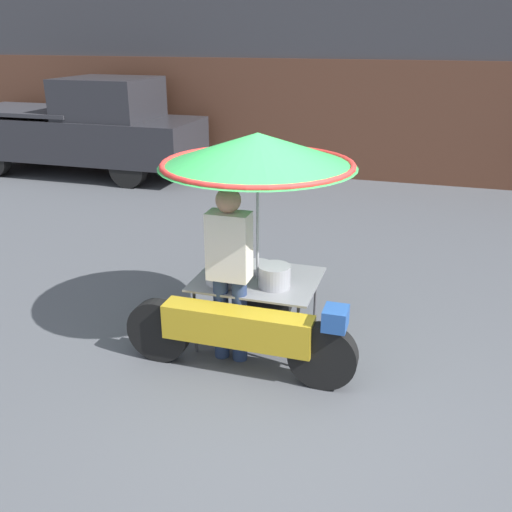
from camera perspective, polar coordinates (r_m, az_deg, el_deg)
name	(u,v)px	position (r m, az deg, el deg)	size (l,w,h in m)	color
ground_plane	(292,403)	(4.93, 3.61, -14.51)	(36.00, 36.00, 0.00)	#4C4F54
shopfront_building	(396,71)	(12.98, 13.82, 17.53)	(28.00, 2.06, 4.30)	#38383D
vendor_motorcycle_cart	(255,190)	(5.15, -0.09, 6.61)	(2.15, 1.80, 2.07)	black
vendor_person	(229,266)	(5.11, -2.67, -1.06)	(0.38, 0.22, 1.67)	navy
pickup_truck	(82,129)	(13.00, -17.00, 12.05)	(5.38, 1.80, 2.04)	black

